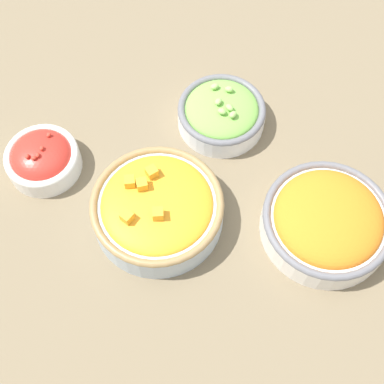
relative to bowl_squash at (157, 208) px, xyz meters
The scene contains 5 objects.
ground_plane 0.07m from the bowl_squash, ahead, with size 3.00×3.00×0.00m, color #75664C.
bowl_squash is the anchor object (origin of this frame).
bowl_lettuce 0.21m from the bowl_squash, 39.82° to the left, with size 0.15×0.15×0.07m.
bowl_carrots 0.26m from the bowl_squash, 25.53° to the right, with size 0.20×0.20×0.07m.
bowl_cherry_tomatoes 0.21m from the bowl_squash, 132.75° to the left, with size 0.12×0.12×0.06m.
Camera 1 is at (-0.14, -0.37, 0.76)m, focal length 50.00 mm.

